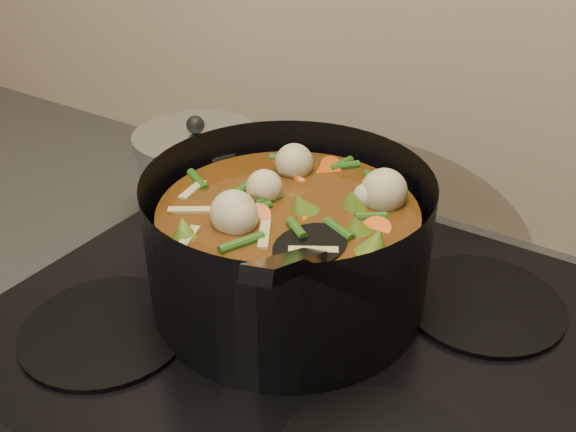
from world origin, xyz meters
The scene contains 3 objects.
stovetop centered at (0.00, 1.93, 0.92)m, with size 0.62×0.54×0.03m.
stockpot centered at (-0.03, 1.96, 1.00)m, with size 0.34×0.40×0.22m.
saucepan centered at (-0.24, 2.06, 0.99)m, with size 0.17×0.17×0.14m.
Camera 1 is at (0.28, 1.47, 1.39)m, focal length 40.00 mm.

